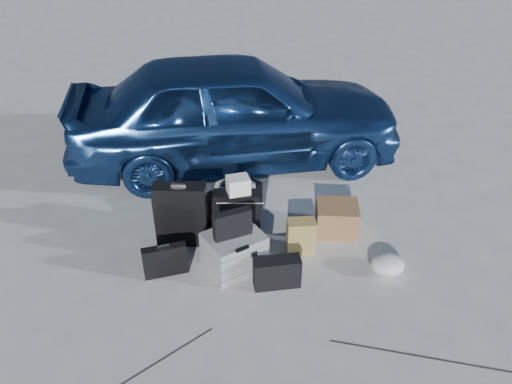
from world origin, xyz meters
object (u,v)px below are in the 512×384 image
(suitcase_left, at_px, (181,214))
(cardboard_box, at_px, (337,218))
(car, at_px, (235,110))
(suitcase_right, at_px, (237,216))
(duffel_bag, at_px, (232,202))
(briefcase, at_px, (165,261))
(pelican_case, at_px, (234,251))

(suitcase_left, xyz_separation_m, cardboard_box, (1.64, -0.47, -0.19))
(car, bearing_deg, suitcase_right, 173.05)
(duffel_bag, bearing_deg, cardboard_box, -59.59)
(briefcase, relative_size, duffel_bag, 0.62)
(pelican_case, distance_m, cardboard_box, 1.27)
(car, xyz_separation_m, suitcase_left, (-1.19, -1.53, -0.39))
(briefcase, distance_m, duffel_bag, 1.20)
(cardboard_box, bearing_deg, briefcase, 179.30)
(suitcase_right, relative_size, cardboard_box, 1.30)
(briefcase, height_order, suitcase_right, suitcase_right)
(briefcase, bearing_deg, cardboard_box, 5.16)
(pelican_case, distance_m, suitcase_right, 0.48)
(duffel_bag, xyz_separation_m, cardboard_box, (0.97, -0.74, -0.01))
(pelican_case, relative_size, suitcase_right, 0.92)
(duffel_bag, bearing_deg, briefcase, -165.73)
(suitcase_left, distance_m, duffel_bag, 0.74)
(pelican_case, relative_size, suitcase_left, 0.77)
(suitcase_right, bearing_deg, pelican_case, -91.87)
(pelican_case, height_order, cardboard_box, pelican_case)
(suitcase_right, bearing_deg, suitcase_left, -173.70)
(duffel_bag, distance_m, cardboard_box, 1.22)
(car, distance_m, suitcase_right, 1.86)
(duffel_bag, relative_size, cardboard_box, 1.55)
(pelican_case, xyz_separation_m, briefcase, (-0.67, 0.16, -0.03))
(suitcase_left, bearing_deg, pelican_case, -34.24)
(suitcase_left, relative_size, duffel_bag, 1.02)
(briefcase, xyz_separation_m, cardboard_box, (1.94, -0.02, 0.00))
(suitcase_left, bearing_deg, car, 76.17)
(pelican_case, height_order, suitcase_left, suitcase_left)
(car, bearing_deg, suitcase_left, 155.19)
(suitcase_right, bearing_deg, car, 92.89)
(suitcase_left, height_order, duffel_bag, suitcase_left)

